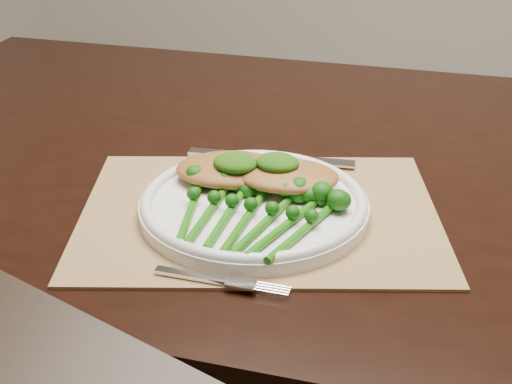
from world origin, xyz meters
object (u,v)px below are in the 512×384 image
(placemat, at_px, (259,213))
(broccolini_bundle, at_px, (245,220))
(dinner_plate, at_px, (254,204))
(dining_table, at_px, (321,362))
(chicken_fillet_left, at_px, (232,169))

(placemat, xyz_separation_m, broccolini_bundle, (0.00, -0.06, 0.02))
(placemat, xyz_separation_m, dinner_plate, (-0.01, -0.00, 0.01))
(dinner_plate, bearing_deg, dining_table, 74.86)
(placemat, distance_m, chicken_fillet_left, 0.07)
(dining_table, xyz_separation_m, placemat, (-0.05, -0.18, 0.37))
(placemat, distance_m, dinner_plate, 0.02)
(placemat, height_order, dinner_plate, dinner_plate)
(dining_table, relative_size, broccolini_bundle, 9.02)
(chicken_fillet_left, bearing_deg, placemat, -55.17)
(dinner_plate, height_order, broccolini_bundle, broccolini_bundle)
(dining_table, distance_m, dinner_plate, 0.44)
(dining_table, height_order, dinner_plate, dinner_plate)
(chicken_fillet_left, relative_size, broccolini_bundle, 0.78)
(broccolini_bundle, bearing_deg, chicken_fillet_left, 120.83)
(placemat, bearing_deg, dining_table, 57.13)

